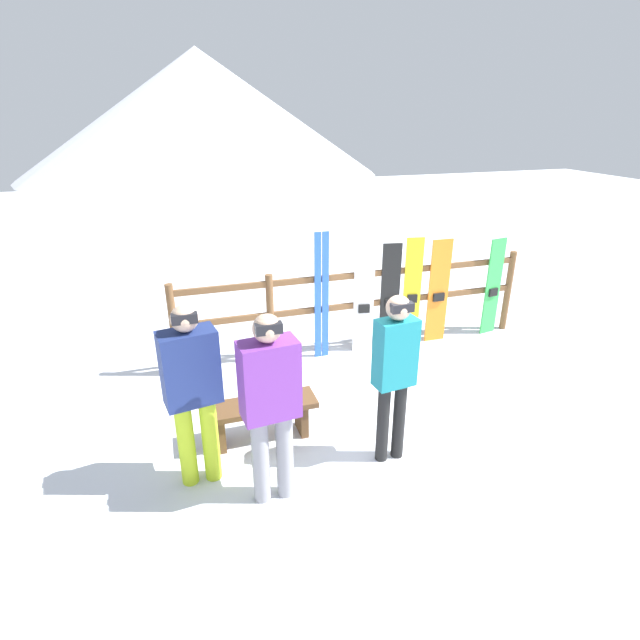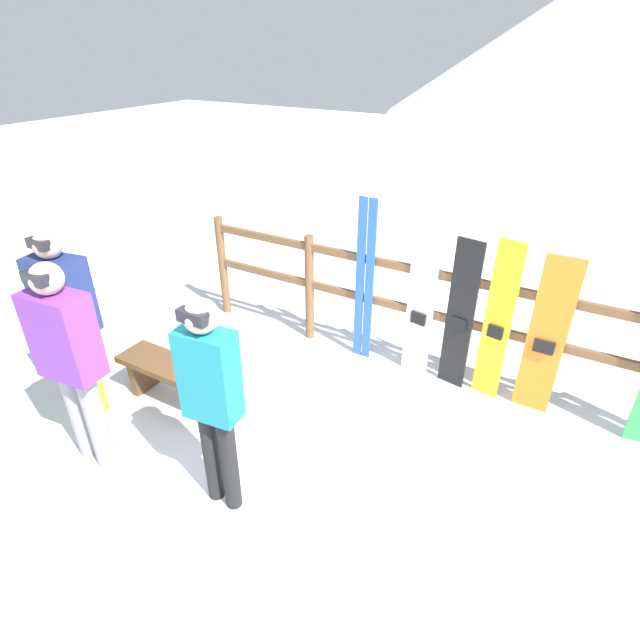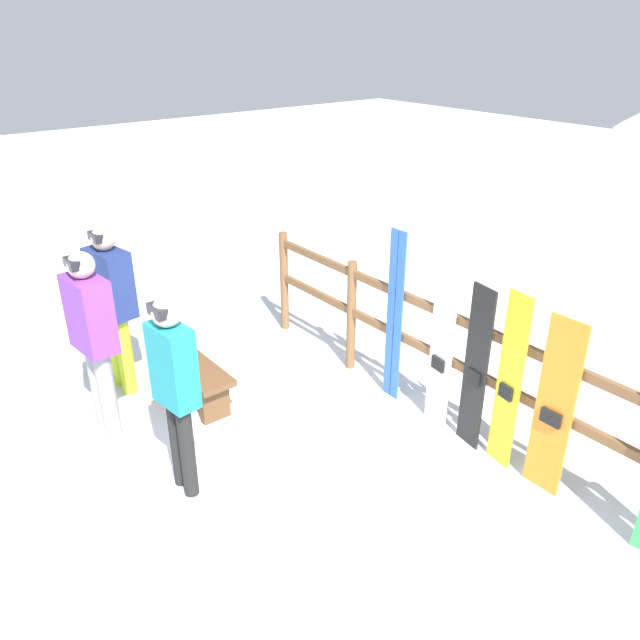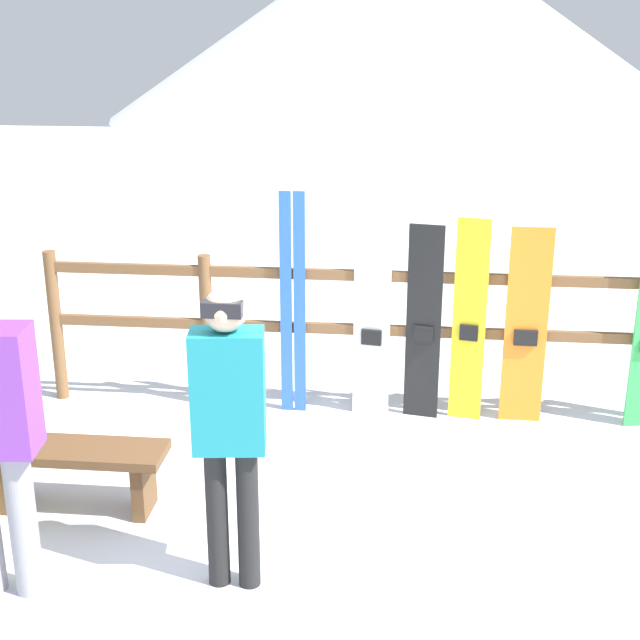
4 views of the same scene
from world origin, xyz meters
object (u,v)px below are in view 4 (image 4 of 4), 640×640
object	(u,v)px
bench	(76,464)
snowboard_black_stripe	(424,324)
person_teal	(229,416)
snowboard_white	(372,328)
ski_pair_blue	(293,305)
snowboard_yellow	(469,322)
snowboard_orange	(526,328)

from	to	relation	value
bench	snowboard_black_stripe	xyz separation A→B (m)	(2.17, 1.61, 0.45)
bench	person_teal	bearing A→B (deg)	-30.86
snowboard_white	ski_pair_blue	bearing A→B (deg)	179.67
bench	person_teal	size ratio (longest dim) A/B	0.67
person_teal	snowboard_yellow	bearing A→B (deg)	59.11
snowboard_black_stripe	snowboard_white	bearing A→B (deg)	-179.99
person_teal	ski_pair_blue	world-z (taller)	ski_pair_blue
ski_pair_blue	snowboard_yellow	xyz separation A→B (m)	(1.34, -0.00, -0.09)
ski_pair_blue	snowboard_orange	world-z (taller)	ski_pair_blue
bench	snowboard_orange	world-z (taller)	snowboard_orange
snowboard_white	snowboard_yellow	bearing A→B (deg)	0.01
snowboard_orange	bench	bearing A→B (deg)	-151.22
snowboard_yellow	snowboard_orange	size ratio (longest dim) A/B	1.04
snowboard_white	snowboard_orange	world-z (taller)	snowboard_orange
person_teal	snowboard_orange	xyz separation A→B (m)	(1.80, 2.30, -0.25)
ski_pair_blue	snowboard_black_stripe	xyz separation A→B (m)	(1.00, -0.00, -0.12)
person_teal	snowboard_white	bearing A→B (deg)	74.46
snowboard_orange	ski_pair_blue	bearing A→B (deg)	179.89
snowboard_white	snowboard_orange	size ratio (longest dim) A/B	0.94
snowboard_black_stripe	snowboard_orange	size ratio (longest dim) A/B	1.00
person_teal	snowboard_orange	distance (m)	2.93
ski_pair_blue	snowboard_orange	size ratio (longest dim) A/B	1.15
ski_pair_blue	snowboard_black_stripe	distance (m)	1.01
person_teal	snowboard_yellow	world-z (taller)	person_teal
person_teal	snowboard_white	size ratio (longest dim) A/B	1.18
snowboard_black_stripe	ski_pair_blue	bearing A→B (deg)	179.81
ski_pair_blue	snowboard_white	distance (m)	0.63
snowboard_orange	snowboard_yellow	bearing A→B (deg)	179.99
bench	snowboard_white	bearing A→B (deg)	42.22
snowboard_white	snowboard_black_stripe	world-z (taller)	snowboard_black_stripe
snowboard_black_stripe	snowboard_orange	bearing A→B (deg)	-0.00
person_teal	snowboard_black_stripe	xyz separation A→B (m)	(1.03, 2.30, -0.25)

